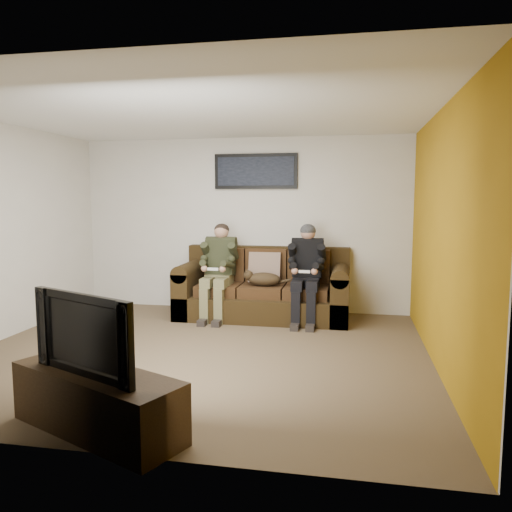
% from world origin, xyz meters
% --- Properties ---
extents(floor, '(5.00, 5.00, 0.00)m').
position_xyz_m(floor, '(0.00, 0.00, 0.00)').
color(floor, brown).
rests_on(floor, ground).
extents(ceiling, '(5.00, 5.00, 0.00)m').
position_xyz_m(ceiling, '(0.00, 0.00, 2.60)').
color(ceiling, silver).
rests_on(ceiling, ground).
extents(wall_back, '(5.00, 0.00, 5.00)m').
position_xyz_m(wall_back, '(0.00, 2.25, 1.30)').
color(wall_back, beige).
rests_on(wall_back, ground).
extents(wall_front, '(5.00, 0.00, 5.00)m').
position_xyz_m(wall_front, '(0.00, -2.25, 1.30)').
color(wall_front, beige).
rests_on(wall_front, ground).
extents(wall_right, '(0.00, 4.50, 4.50)m').
position_xyz_m(wall_right, '(2.50, 0.00, 1.30)').
color(wall_right, beige).
rests_on(wall_right, ground).
extents(accent_wall_right, '(0.00, 4.50, 4.50)m').
position_xyz_m(accent_wall_right, '(2.49, 0.00, 1.30)').
color(accent_wall_right, '#A77710').
rests_on(accent_wall_right, ground).
extents(sofa, '(2.41, 1.04, 0.99)m').
position_xyz_m(sofa, '(0.41, 1.84, 0.37)').
color(sofa, black).
rests_on(sofa, ground).
extents(throw_pillow, '(0.46, 0.22, 0.46)m').
position_xyz_m(throw_pillow, '(0.41, 1.88, 0.70)').
color(throw_pillow, '#836755').
rests_on(throw_pillow, sofa).
extents(throw_blanket, '(0.49, 0.24, 0.09)m').
position_xyz_m(throw_blanket, '(-0.33, 2.14, 0.99)').
color(throw_blanket, gray).
rests_on(throw_blanket, sofa).
extents(person_left, '(0.51, 0.87, 1.34)m').
position_xyz_m(person_left, '(-0.22, 1.63, 0.76)').
color(person_left, olive).
rests_on(person_left, sofa).
extents(person_right, '(0.51, 0.86, 1.35)m').
position_xyz_m(person_right, '(1.03, 1.63, 0.77)').
color(person_right, black).
rests_on(person_right, sofa).
extents(cat, '(0.66, 0.26, 0.24)m').
position_xyz_m(cat, '(0.42, 1.61, 0.58)').
color(cat, '#44311A').
rests_on(cat, sofa).
extents(framed_poster, '(1.25, 0.05, 0.52)m').
position_xyz_m(framed_poster, '(0.21, 2.22, 2.10)').
color(framed_poster, black).
rests_on(framed_poster, wall_back).
extents(tv_stand, '(1.50, 1.00, 0.45)m').
position_xyz_m(tv_stand, '(-0.17, -1.95, 0.23)').
color(tv_stand, '#332211').
rests_on(tv_stand, ground).
extents(television, '(0.99, 0.54, 0.59)m').
position_xyz_m(television, '(-0.17, -1.95, 0.75)').
color(television, black).
rests_on(television, tv_stand).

